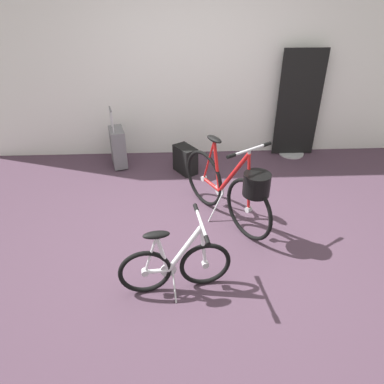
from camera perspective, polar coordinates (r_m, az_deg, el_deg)
ground_plane at (r=3.87m, az=1.83°, el=-7.89°), size 6.17×6.17×0.00m
back_wall at (r=5.27m, az=0.21°, el=20.52°), size 6.17×0.10×2.86m
floor_banner_stand at (r=5.56m, az=15.76°, el=11.78°), size 0.60×0.36×1.51m
folding_bike_foreground at (r=3.24m, az=-2.57°, el=-10.87°), size 0.97×0.53×0.70m
display_bike_left at (r=3.91m, az=6.17°, el=0.56°), size 0.81×1.23×0.99m
rolling_suitcase at (r=5.27m, az=-11.15°, el=6.73°), size 0.26×0.39×0.83m
backpack_on_floor at (r=5.05m, az=-0.98°, el=4.94°), size 0.34×0.38×0.37m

